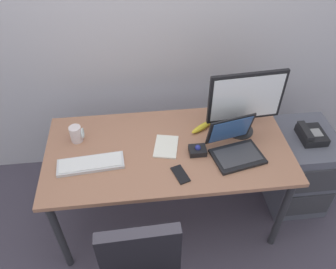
{
  "coord_description": "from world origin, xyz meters",
  "views": [
    {
      "loc": [
        -0.18,
        -1.56,
        2.3
      ],
      "look_at": [
        0.0,
        0.0,
        0.86
      ],
      "focal_mm": 35.94,
      "sensor_mm": 36.0,
      "label": 1
    }
  ],
  "objects_px": {
    "monitor_main": "(246,100)",
    "coffee_mug": "(77,134)",
    "laptop": "(235,146)",
    "paper_notepad": "(166,147)",
    "desk_phone": "(311,134)",
    "cell_phone": "(180,174)",
    "keyboard": "(91,164)",
    "banana": "(202,127)",
    "trackball_mouse": "(198,150)",
    "file_cabinet": "(298,167)"
  },
  "relations": [
    {
      "from": "file_cabinet",
      "to": "keyboard",
      "type": "xyz_separation_m",
      "value": [
        -1.53,
        -0.18,
        0.43
      ]
    },
    {
      "from": "banana",
      "to": "laptop",
      "type": "bearing_deg",
      "value": -56.45
    },
    {
      "from": "monitor_main",
      "to": "banana",
      "type": "xyz_separation_m",
      "value": [
        -0.26,
        0.05,
        -0.25
      ]
    },
    {
      "from": "cell_phone",
      "to": "banana",
      "type": "relative_size",
      "value": 0.75
    },
    {
      "from": "coffee_mug",
      "to": "file_cabinet",
      "type": "bearing_deg",
      "value": -2.16
    },
    {
      "from": "keyboard",
      "to": "banana",
      "type": "height_order",
      "value": "banana"
    },
    {
      "from": "monitor_main",
      "to": "trackball_mouse",
      "type": "bearing_deg",
      "value": -152.49
    },
    {
      "from": "banana",
      "to": "coffee_mug",
      "type": "bearing_deg",
      "value": -178.93
    },
    {
      "from": "monitor_main",
      "to": "banana",
      "type": "height_order",
      "value": "monitor_main"
    },
    {
      "from": "file_cabinet",
      "to": "cell_phone",
      "type": "relative_size",
      "value": 4.68
    },
    {
      "from": "laptop",
      "to": "desk_phone",
      "type": "bearing_deg",
      "value": 14.23
    },
    {
      "from": "monitor_main",
      "to": "paper_notepad",
      "type": "relative_size",
      "value": 2.39
    },
    {
      "from": "trackball_mouse",
      "to": "banana",
      "type": "height_order",
      "value": "trackball_mouse"
    },
    {
      "from": "paper_notepad",
      "to": "banana",
      "type": "xyz_separation_m",
      "value": [
        0.27,
        0.15,
        0.01
      ]
    },
    {
      "from": "desk_phone",
      "to": "cell_phone",
      "type": "height_order",
      "value": "desk_phone"
    },
    {
      "from": "coffee_mug",
      "to": "paper_notepad",
      "type": "bearing_deg",
      "value": -12.94
    },
    {
      "from": "desk_phone",
      "to": "trackball_mouse",
      "type": "xyz_separation_m",
      "value": [
        -0.84,
        -0.13,
        0.07
      ]
    },
    {
      "from": "desk_phone",
      "to": "keyboard",
      "type": "bearing_deg",
      "value": -173.92
    },
    {
      "from": "laptop",
      "to": "paper_notepad",
      "type": "bearing_deg",
      "value": 167.35
    },
    {
      "from": "file_cabinet",
      "to": "coffee_mug",
      "type": "relative_size",
      "value": 5.78
    },
    {
      "from": "monitor_main",
      "to": "keyboard",
      "type": "xyz_separation_m",
      "value": [
        -1.01,
        -0.2,
        -0.25
      ]
    },
    {
      "from": "file_cabinet",
      "to": "paper_notepad",
      "type": "bearing_deg",
      "value": -176.03
    },
    {
      "from": "trackball_mouse",
      "to": "coffee_mug",
      "type": "relative_size",
      "value": 0.96
    },
    {
      "from": "monitor_main",
      "to": "laptop",
      "type": "height_order",
      "value": "monitor_main"
    },
    {
      "from": "file_cabinet",
      "to": "coffee_mug",
      "type": "height_order",
      "value": "coffee_mug"
    },
    {
      "from": "trackball_mouse",
      "to": "coffee_mug",
      "type": "xyz_separation_m",
      "value": [
        -0.78,
        0.21,
        0.03
      ]
    },
    {
      "from": "trackball_mouse",
      "to": "file_cabinet",
      "type": "bearing_deg",
      "value": 9.77
    },
    {
      "from": "desk_phone",
      "to": "monitor_main",
      "type": "xyz_separation_m",
      "value": [
        -0.51,
        0.04,
        0.31
      ]
    },
    {
      "from": "monitor_main",
      "to": "banana",
      "type": "relative_size",
      "value": 2.62
    },
    {
      "from": "monitor_main",
      "to": "coffee_mug",
      "type": "height_order",
      "value": "monitor_main"
    },
    {
      "from": "keyboard",
      "to": "cell_phone",
      "type": "bearing_deg",
      "value": -14.65
    },
    {
      "from": "file_cabinet",
      "to": "paper_notepad",
      "type": "distance_m",
      "value": 1.13
    },
    {
      "from": "banana",
      "to": "file_cabinet",
      "type": "bearing_deg",
      "value": -5.68
    },
    {
      "from": "monitor_main",
      "to": "paper_notepad",
      "type": "height_order",
      "value": "monitor_main"
    },
    {
      "from": "desk_phone",
      "to": "laptop",
      "type": "height_order",
      "value": "laptop"
    },
    {
      "from": "coffee_mug",
      "to": "cell_phone",
      "type": "relative_size",
      "value": 0.81
    },
    {
      "from": "monitor_main",
      "to": "coffee_mug",
      "type": "bearing_deg",
      "value": 178.18
    },
    {
      "from": "coffee_mug",
      "to": "laptop",
      "type": "bearing_deg",
      "value": -12.82
    },
    {
      "from": "file_cabinet",
      "to": "banana",
      "type": "xyz_separation_m",
      "value": [
        -0.77,
        0.08,
        0.43
      ]
    },
    {
      "from": "trackball_mouse",
      "to": "coffee_mug",
      "type": "bearing_deg",
      "value": 165.09
    },
    {
      "from": "trackball_mouse",
      "to": "banana",
      "type": "xyz_separation_m",
      "value": [
        0.07,
        0.22,
        -0.0
      ]
    },
    {
      "from": "desk_phone",
      "to": "coffee_mug",
      "type": "distance_m",
      "value": 1.62
    },
    {
      "from": "keyboard",
      "to": "coffee_mug",
      "type": "distance_m",
      "value": 0.26
    },
    {
      "from": "coffee_mug",
      "to": "banana",
      "type": "bearing_deg",
      "value": 1.07
    },
    {
      "from": "keyboard",
      "to": "trackball_mouse",
      "type": "height_order",
      "value": "trackball_mouse"
    },
    {
      "from": "laptop",
      "to": "coffee_mug",
      "type": "bearing_deg",
      "value": 167.18
    },
    {
      "from": "laptop",
      "to": "keyboard",
      "type": "bearing_deg",
      "value": -179.46
    },
    {
      "from": "banana",
      "to": "paper_notepad",
      "type": "bearing_deg",
      "value": -150.85
    },
    {
      "from": "desk_phone",
      "to": "trackball_mouse",
      "type": "relative_size",
      "value": 1.82
    },
    {
      "from": "monitor_main",
      "to": "cell_phone",
      "type": "distance_m",
      "value": 0.64
    }
  ]
}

